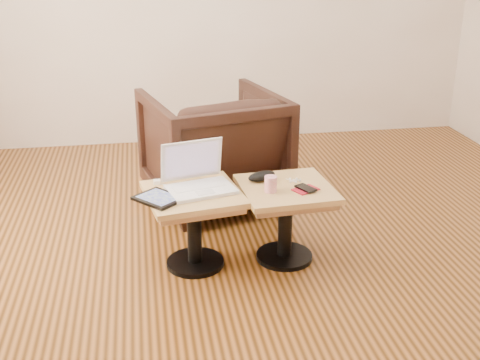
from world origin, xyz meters
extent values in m
cube|color=#40240B|center=(0.00, 0.00, 0.00)|extent=(4.50, 4.50, 0.01)
cylinder|color=black|center=(-0.47, -0.04, 0.01)|extent=(0.32, 0.32, 0.03)
cylinder|color=black|center=(-0.47, -0.04, 0.22)|extent=(0.08, 0.08, 0.39)
cube|color=olive|center=(-0.47, -0.04, 0.40)|extent=(0.52, 0.52, 0.04)
cube|color=tan|center=(-0.47, -0.04, 0.43)|extent=(0.57, 0.57, 0.03)
cylinder|color=black|center=(0.04, -0.05, 0.01)|extent=(0.32, 0.32, 0.03)
cylinder|color=black|center=(0.04, -0.05, 0.22)|extent=(0.08, 0.08, 0.39)
cube|color=olive|center=(0.04, -0.05, 0.40)|extent=(0.48, 0.48, 0.04)
cube|color=tan|center=(0.04, -0.05, 0.43)|extent=(0.52, 0.52, 0.03)
cube|color=white|center=(-0.43, -0.04, 0.46)|extent=(0.40, 0.32, 0.02)
cube|color=silver|center=(-0.44, 0.00, 0.47)|extent=(0.30, 0.18, 0.00)
cube|color=silver|center=(-0.41, -0.10, 0.47)|extent=(0.11, 0.08, 0.00)
cube|color=white|center=(-0.46, 0.10, 0.58)|extent=(0.35, 0.13, 0.23)
cube|color=brown|center=(-0.46, 0.10, 0.58)|extent=(0.31, 0.11, 0.19)
cube|color=black|center=(-0.66, -0.12, 0.46)|extent=(0.29, 0.30, 0.02)
cube|color=#191E38|center=(-0.66, -0.12, 0.46)|extent=(0.24, 0.24, 0.00)
cube|color=white|center=(-0.66, 0.11, 0.46)|extent=(0.04, 0.04, 0.02)
ellipsoid|color=black|center=(-0.08, 0.06, 0.47)|extent=(0.19, 0.13, 0.05)
cylinder|color=#CF375A|center=(-0.06, -0.11, 0.49)|extent=(0.08, 0.08, 0.09)
sphere|color=white|center=(0.10, 0.01, 0.45)|extent=(0.02, 0.02, 0.02)
sphere|color=white|center=(0.12, 0.03, 0.45)|extent=(0.02, 0.02, 0.02)
sphere|color=white|center=(0.08, 0.03, 0.45)|extent=(0.02, 0.02, 0.02)
sphere|color=white|center=(0.13, 0.00, 0.45)|extent=(0.02, 0.02, 0.02)
sphere|color=white|center=(0.07, 0.00, 0.45)|extent=(0.02, 0.02, 0.02)
sphere|color=white|center=(0.10, -0.01, 0.45)|extent=(0.02, 0.02, 0.02)
cylinder|color=white|center=(0.10, 0.01, 0.45)|extent=(0.08, 0.05, 0.00)
cube|color=maroon|center=(0.13, -0.12, 0.45)|extent=(0.16, 0.14, 0.01)
cube|color=black|center=(0.13, -0.12, 0.46)|extent=(0.11, 0.13, 0.01)
imported|color=black|center=(-0.26, 0.82, 0.39)|extent=(1.02, 1.04, 0.79)
camera|label=1|loc=(-0.72, -3.01, 1.71)|focal=45.00mm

